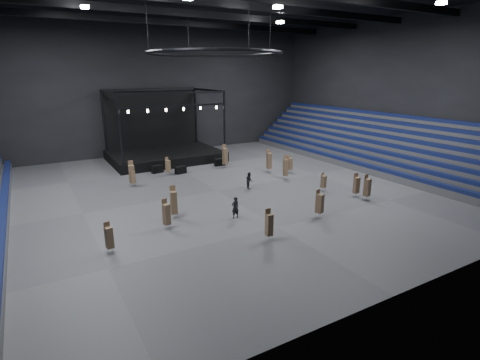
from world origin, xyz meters
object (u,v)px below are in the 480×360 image
chair_stack_0 (367,187)px  chair_stack_13 (357,185)px  chair_stack_4 (168,166)px  chair_stack_10 (324,181)px  flight_case_left (157,169)px  flight_case_right (220,162)px  chair_stack_8 (166,214)px  chair_stack_7 (269,160)px  flight_case_mid (181,170)px  stage (163,149)px  chair_stack_6 (133,177)px  chair_stack_11 (290,163)px  chair_stack_1 (320,203)px  chair_stack_12 (269,224)px  man_center (235,207)px  chair_stack_2 (286,167)px  crew_member (249,180)px  chair_stack_3 (132,173)px  chair_stack_5 (174,202)px  chair_stack_14 (109,237)px

chair_stack_0 → chair_stack_13: (-0.11, 1.18, -0.09)m
chair_stack_13 → chair_stack_4: bearing=139.9°
chair_stack_4 → chair_stack_10: bearing=-72.1°
chair_stack_10 → flight_case_left: bearing=117.6°
flight_case_right → chair_stack_8: 20.05m
flight_case_left → chair_stack_7: size_ratio=0.49×
flight_case_mid → chair_stack_7: (9.30, -4.53, 0.96)m
flight_case_mid → stage: bearing=85.1°
chair_stack_6 → chair_stack_11: 17.76m
chair_stack_6 → chair_stack_1: bearing=-63.7°
stage → chair_stack_13: bearing=-66.5°
chair_stack_7 → chair_stack_10: chair_stack_7 is taller
chair_stack_7 → chair_stack_8: 18.94m
stage → chair_stack_12: bearing=-93.8°
chair_stack_8 → man_center: bearing=-22.2°
man_center → chair_stack_7: bearing=-136.5°
man_center → chair_stack_12: bearing=88.4°
chair_stack_2 → chair_stack_4: size_ratio=1.27×
crew_member → chair_stack_13: bearing=-119.4°
flight_case_right → chair_stack_8: chair_stack_8 is taller
chair_stack_3 → chair_stack_13: size_ratio=1.18×
chair_stack_3 → chair_stack_10: chair_stack_3 is taller
chair_stack_8 → man_center: size_ratio=1.31×
chair_stack_3 → chair_stack_13: 22.36m
stage → chair_stack_6: (-6.85, -10.65, -0.38)m
chair_stack_2 → man_center: (-10.41, -7.32, -0.44)m
chair_stack_11 → chair_stack_1: bearing=-125.3°
stage → flight_case_left: 7.24m
crew_member → chair_stack_1: bearing=-160.2°
chair_stack_8 → crew_member: bearing=12.2°
flight_case_mid → chair_stack_6: bearing=-158.4°
chair_stack_4 → chair_stack_5: 13.46m
chair_stack_8 → chair_stack_3: bearing=71.6°
flight_case_mid → chair_stack_10: (9.83, -13.33, 0.57)m
chair_stack_1 → chair_stack_6: bearing=104.5°
chair_stack_7 → chair_stack_1: bearing=-105.7°
flight_case_right → chair_stack_2: (3.53, -9.02, 0.91)m
chair_stack_12 → chair_stack_6: bearing=107.2°
flight_case_mid → chair_stack_14: chair_stack_14 is taller
stage → chair_stack_1: bearing=-81.4°
flight_case_mid → chair_stack_12: chair_stack_12 is taller
chair_stack_13 → chair_stack_11: bearing=101.9°
flight_case_mid → chair_stack_7: bearing=-26.0°
flight_case_mid → chair_stack_2: (9.20, -7.90, 0.92)m
chair_stack_7 → chair_stack_13: 11.84m
chair_stack_0 → crew_member: chair_stack_0 is taller
chair_stack_0 → chair_stack_11: bearing=83.1°
flight_case_mid → chair_stack_13: chair_stack_13 is taller
chair_stack_1 → chair_stack_2: 11.52m
flight_case_right → chair_stack_2: 9.73m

